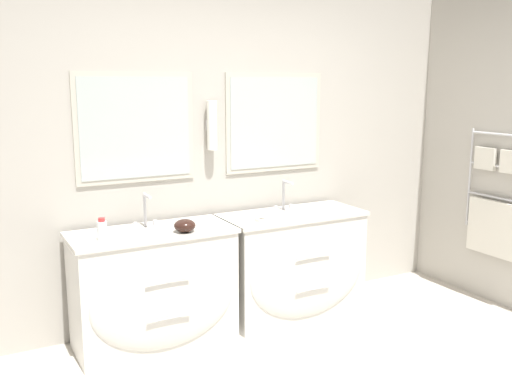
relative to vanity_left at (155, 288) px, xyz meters
name	(u,v)px	position (x,y,z in m)	size (l,w,h in m)	color
wall_back	(225,148)	(0.70, 0.35, 0.89)	(5.64, 0.16, 2.60)	#B2ADA3
vanity_left	(155,288)	(0.00, 0.00, 0.00)	(1.11, 0.57, 0.81)	silver
vanity_right	(294,264)	(1.12, 0.00, 0.00)	(1.11, 0.57, 0.81)	silver
faucet_left	(146,210)	(0.00, 0.15, 0.52)	(0.17, 0.15, 0.24)	silver
faucet_right	(285,195)	(1.12, 0.15, 0.52)	(0.17, 0.15, 0.24)	silver
toiletry_bottle	(102,230)	(-0.35, -0.05, 0.47)	(0.06, 0.06, 0.15)	silver
amenity_bowl	(185,226)	(0.19, -0.11, 0.44)	(0.15, 0.15, 0.09)	black
soap_dish	(262,219)	(0.78, -0.11, 0.42)	(0.09, 0.06, 0.04)	white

